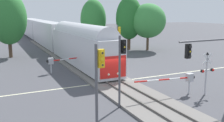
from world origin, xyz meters
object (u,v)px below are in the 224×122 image
at_px(crossing_signal_mast, 207,69).
at_px(traffic_signal_median, 121,60).
at_px(elm_centre_background, 93,20).
at_px(traffic_signal_near_right, 219,53).
at_px(traffic_signal_near_left, 99,76).
at_px(oak_behind_train, 8,18).
at_px(commuter_train, 50,33).
at_px(crossing_gate_far, 56,61).
at_px(traffic_signal_far_side, 118,37).
at_px(oak_far_right, 129,18).
at_px(maple_right_background, 148,21).
at_px(crossing_gate_near, 183,79).

xyz_separation_m(crossing_signal_mast, traffic_signal_median, (-7.76, 0.54, 1.31)).
distance_m(traffic_signal_median, elm_centre_background, 31.34).
xyz_separation_m(traffic_signal_near_right, traffic_signal_near_left, (-9.78, -0.78, -0.42)).
bearing_deg(oak_behind_train, commuter_train, 47.67).
bearing_deg(elm_centre_background, crossing_gate_far, -123.29).
bearing_deg(crossing_gate_far, traffic_signal_near_left, -95.05).
xyz_separation_m(crossing_gate_far, oak_behind_train, (-4.04, 12.99, 4.61)).
bearing_deg(traffic_signal_median, traffic_signal_near_right, -22.09).
height_order(crossing_gate_far, traffic_signal_near_right, traffic_signal_near_right).
xyz_separation_m(crossing_gate_far, traffic_signal_near_left, (-1.42, -16.11, 2.13)).
relative_size(commuter_train, traffic_signal_far_side, 11.87).
relative_size(traffic_signal_far_side, traffic_signal_median, 0.97).
xyz_separation_m(traffic_signal_median, oak_far_right, (14.62, 25.03, 2.18)).
height_order(crossing_signal_mast, elm_centre_background, elm_centre_background).
xyz_separation_m(traffic_signal_near_right, traffic_signal_median, (-6.59, 2.68, -0.41)).
bearing_deg(traffic_signal_near_left, oak_behind_train, 95.13).
bearing_deg(crossing_gate_far, maple_right_background, 28.22).
distance_m(traffic_signal_near_left, oak_behind_train, 29.33).
bearing_deg(crossing_gate_near, oak_behind_train, 114.92).
xyz_separation_m(commuter_train, traffic_signal_near_right, (4.46, -37.03, 1.22)).
bearing_deg(oak_far_right, oak_behind_train, 178.28).
bearing_deg(oak_far_right, traffic_signal_near_left, -122.00).
distance_m(crossing_gate_far, traffic_signal_near_left, 16.31).
relative_size(crossing_gate_far, oak_behind_train, 0.58).
distance_m(crossing_gate_far, traffic_signal_near_right, 17.64).
relative_size(commuter_train, maple_right_background, 7.33).
xyz_separation_m(crossing_gate_near, crossing_signal_mast, (1.75, -0.80, 0.83)).
bearing_deg(traffic_signal_far_side, oak_behind_train, 143.09).
relative_size(maple_right_background, elm_centre_background, 0.91).
height_order(crossing_gate_near, maple_right_background, maple_right_background).
xyz_separation_m(crossing_signal_mast, crossing_gate_far, (-9.52, 13.20, -0.84)).
relative_size(commuter_train, oak_far_right, 6.37).
height_order(crossing_signal_mast, traffic_signal_far_side, traffic_signal_far_side).
xyz_separation_m(traffic_signal_far_side, oak_far_right, (7.00, 9.47, 2.27)).
xyz_separation_m(traffic_signal_median, traffic_signal_near_left, (-3.19, -3.46, -0.01)).
relative_size(traffic_signal_near_right, maple_right_background, 0.69).
bearing_deg(crossing_signal_mast, oak_far_right, 74.98).
xyz_separation_m(traffic_signal_far_side, traffic_signal_near_right, (-1.03, -18.24, 0.50)).
distance_m(crossing_signal_mast, traffic_signal_near_left, 11.40).
bearing_deg(traffic_signal_far_side, crossing_gate_near, -96.05).
bearing_deg(crossing_signal_mast, traffic_signal_far_side, 90.47).
bearing_deg(crossing_signal_mast, crossing_gate_near, 155.62).
distance_m(traffic_signal_near_right, traffic_signal_median, 7.13).
xyz_separation_m(commuter_train, traffic_signal_near_left, (-5.32, -37.81, 0.80)).
distance_m(crossing_gate_near, crossing_gate_far, 14.63).
height_order(crossing_gate_near, traffic_signal_median, traffic_signal_median).
height_order(commuter_train, traffic_signal_near_left, commuter_train).
relative_size(crossing_gate_near, elm_centre_background, 0.65).
relative_size(commuter_train, oak_behind_train, 6.10).
bearing_deg(traffic_signal_near_right, crossing_gate_far, 118.59).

